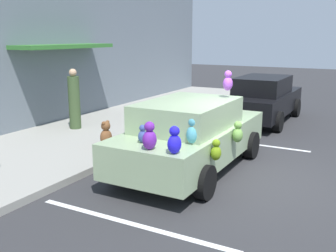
{
  "coord_description": "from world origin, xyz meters",
  "views": [
    {
      "loc": [
        -7.46,
        -2.2,
        2.86
      ],
      "look_at": [
        0.01,
        1.89,
        0.9
      ],
      "focal_mm": 41.87,
      "sensor_mm": 36.0,
      "label": 1
    }
  ],
  "objects_px": {
    "parked_sedan_behind": "(263,99)",
    "pedestrian_walking_past": "(74,101)",
    "plush_covered_car": "(191,134)",
    "teddy_bear_on_sidewalk": "(106,134)"
  },
  "relations": [
    {
      "from": "pedestrian_walking_past",
      "to": "parked_sedan_behind",
      "type": "bearing_deg",
      "value": -45.79
    },
    {
      "from": "plush_covered_car",
      "to": "parked_sedan_behind",
      "type": "height_order",
      "value": "plush_covered_car"
    },
    {
      "from": "plush_covered_car",
      "to": "teddy_bear_on_sidewalk",
      "type": "bearing_deg",
      "value": 84.52
    },
    {
      "from": "plush_covered_car",
      "to": "parked_sedan_behind",
      "type": "distance_m",
      "value": 5.68
    },
    {
      "from": "parked_sedan_behind",
      "to": "pedestrian_walking_past",
      "type": "bearing_deg",
      "value": 134.21
    },
    {
      "from": "teddy_bear_on_sidewalk",
      "to": "pedestrian_walking_past",
      "type": "distance_m",
      "value": 2.32
    },
    {
      "from": "parked_sedan_behind",
      "to": "teddy_bear_on_sidewalk",
      "type": "height_order",
      "value": "parked_sedan_behind"
    },
    {
      "from": "parked_sedan_behind",
      "to": "pedestrian_walking_past",
      "type": "distance_m",
      "value": 6.25
    },
    {
      "from": "plush_covered_car",
      "to": "pedestrian_walking_past",
      "type": "distance_m",
      "value": 4.67
    },
    {
      "from": "teddy_bear_on_sidewalk",
      "to": "pedestrian_walking_past",
      "type": "relative_size",
      "value": 0.36
    }
  ]
}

